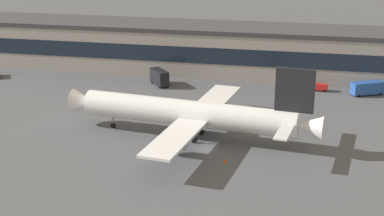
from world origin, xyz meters
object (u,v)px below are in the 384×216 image
object	(u,v)px
airliner	(192,114)
follow_me_car	(319,87)
fuel_truck	(368,88)
traffic_cone_0	(225,160)
catering_truck	(160,77)

from	to	relation	value
airliner	follow_me_car	bearing A→B (deg)	57.95
follow_me_car	fuel_truck	size ratio (longest dim) A/B	0.52
traffic_cone_0	airliner	bearing A→B (deg)	129.03
airliner	fuel_truck	bearing A→B (deg)	46.53
fuel_truck	traffic_cone_0	distance (m)	56.81
catering_truck	follow_me_car	xyz separation A→B (m)	(41.49, 3.92, -1.20)
follow_me_car	traffic_cone_0	size ratio (longest dim) A/B	6.27
follow_me_car	traffic_cone_0	bearing A→B (deg)	-108.00
catering_truck	traffic_cone_0	world-z (taller)	catering_truck
catering_truck	traffic_cone_0	size ratio (longest dim) A/B	10.06
fuel_truck	follow_me_car	bearing A→B (deg)	175.58
catering_truck	airliner	bearing A→B (deg)	-65.04
follow_me_car	airliner	bearing A→B (deg)	-122.05
follow_me_car	fuel_truck	xyz separation A→B (m)	(11.90, -0.92, 0.79)
airliner	fuel_truck	distance (m)	53.51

